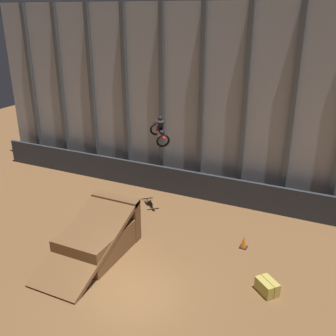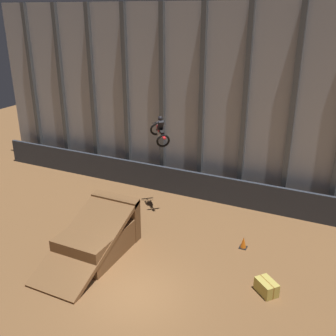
{
  "view_description": "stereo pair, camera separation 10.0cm",
  "coord_description": "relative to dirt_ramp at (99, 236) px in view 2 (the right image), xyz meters",
  "views": [
    {
      "loc": [
        6.52,
        -10.83,
        10.51
      ],
      "look_at": [
        -1.46,
        6.11,
        3.0
      ],
      "focal_mm": 42.0,
      "sensor_mm": 36.0,
      "label": 1
    },
    {
      "loc": [
        6.61,
        -10.78,
        10.51
      ],
      "look_at": [
        -1.46,
        6.11,
        3.0
      ],
      "focal_mm": 42.0,
      "sensor_mm": 36.0,
      "label": 2
    }
  ],
  "objects": [
    {
      "name": "dirt_ramp",
      "position": [
        0.0,
        0.0,
        0.0
      ],
      "size": [
        2.5,
        5.35,
        2.29
      ],
      "color": "brown",
      "rests_on": "ground_plane"
    },
    {
      "name": "hay_bale_trackside",
      "position": [
        7.77,
        0.3,
        -0.49
      ],
      "size": [
        1.07,
        1.04,
        0.57
      ],
      "rotation": [
        0.0,
        0.0,
        2.42
      ],
      "color": "#CCB751",
      "rests_on": "ground_plane"
    },
    {
      "name": "lower_barrier",
      "position": [
        3.11,
        7.14,
        0.05
      ],
      "size": [
        31.36,
        0.2,
        1.64
      ],
      "color": "#2D333D",
      "rests_on": "ground_plane"
    },
    {
      "name": "ground_plane",
      "position": [
        3.11,
        -2.11,
        -0.77
      ],
      "size": [
        60.0,
        60.0,
        0.0
      ],
      "primitive_type": "plane",
      "color": "brown"
    },
    {
      "name": "arena_back_wall",
      "position": [
        3.11,
        8.24,
        4.75
      ],
      "size": [
        32.0,
        0.4,
        11.03
      ],
      "color": "#A3A8B2",
      "rests_on": "ground_plane"
    },
    {
      "name": "traffic_cone_near_ramp",
      "position": [
        6.07,
        3.07,
        -0.49
      ],
      "size": [
        0.36,
        0.36,
        0.58
      ],
      "color": "black",
      "rests_on": "ground_plane"
    },
    {
      "name": "rider_bike_solo",
      "position": [
        0.71,
        4.97,
        3.83
      ],
      "size": [
        1.61,
        1.69,
        1.57
      ],
      "rotation": [
        0.17,
        0.0,
        0.72
      ],
      "color": "black"
    }
  ]
}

